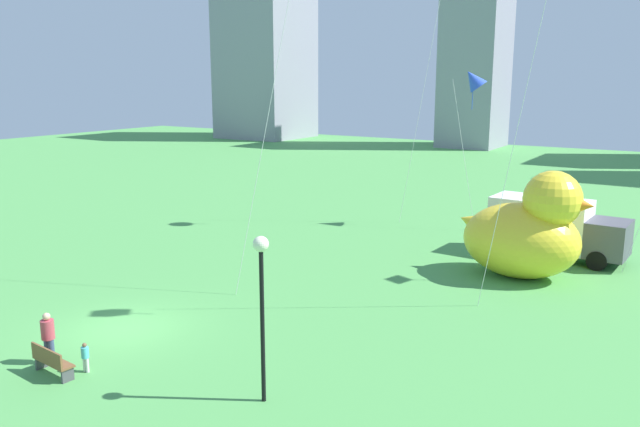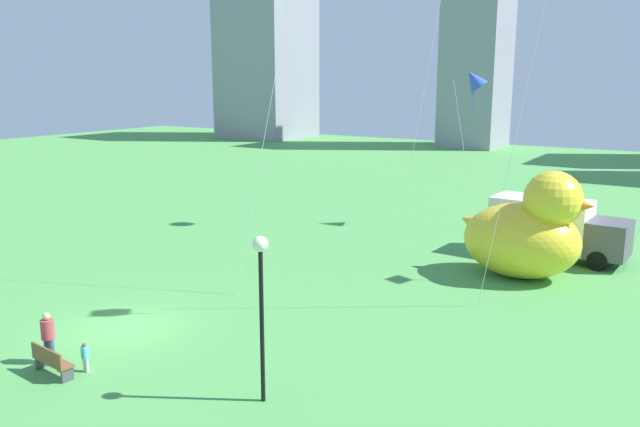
{
  "view_description": "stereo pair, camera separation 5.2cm",
  "coord_description": "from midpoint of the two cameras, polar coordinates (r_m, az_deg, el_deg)",
  "views": [
    {
      "loc": [
        16.94,
        -14.14,
        8.6
      ],
      "look_at": [
        4.96,
        4.96,
        3.8
      ],
      "focal_mm": 35.87,
      "sensor_mm": 36.0,
      "label": 1
    },
    {
      "loc": [
        16.99,
        -14.11,
        8.6
      ],
      "look_at": [
        4.96,
        4.96,
        3.8
      ],
      "focal_mm": 35.87,
      "sensor_mm": 36.0,
      "label": 2
    }
  ],
  "objects": [
    {
      "name": "ground_plane",
      "position": [
        23.7,
        -16.98,
        -9.81
      ],
      "size": [
        140.0,
        140.0,
        0.0
      ],
      "primitive_type": "plane",
      "color": "#4C974B"
    },
    {
      "name": "park_bench",
      "position": [
        20.79,
        -22.81,
        -11.99
      ],
      "size": [
        1.61,
        0.6,
        0.9
      ],
      "color": "brown",
      "rests_on": "ground"
    },
    {
      "name": "person_adult",
      "position": [
        21.5,
        -23.03,
        -9.97
      ],
      "size": [
        0.4,
        0.4,
        1.63
      ],
      "color": "#38476B",
      "rests_on": "ground"
    },
    {
      "name": "person_child",
      "position": [
        20.66,
        -20.15,
        -11.82
      ],
      "size": [
        0.22,
        0.22,
        0.92
      ],
      "color": "silver",
      "rests_on": "ground"
    },
    {
      "name": "giant_inflatable_duck",
      "position": [
        29.13,
        17.98,
        -1.59
      ],
      "size": [
        5.8,
        3.72,
        4.81
      ],
      "color": "yellow",
      "rests_on": "ground"
    },
    {
      "name": "lamppost",
      "position": [
        16.83,
        -5.2,
        -6.13
      ],
      "size": [
        0.42,
        0.42,
        4.62
      ],
      "color": "black",
      "rests_on": "ground"
    },
    {
      "name": "box_truck",
      "position": [
        32.95,
        20.27,
        -1.27
      ],
      "size": [
        6.42,
        2.66,
        2.85
      ],
      "color": "white",
      "rests_on": "ground"
    },
    {
      "name": "city_skyline",
      "position": [
        79.9,
        18.27,
        15.05
      ],
      "size": [
        88.44,
        15.33,
        35.38
      ],
      "color": "gray",
      "rests_on": "ground"
    },
    {
      "name": "kite_blue",
      "position": [
        37.91,
        13.61,
        11.55
      ],
      "size": [
        1.82,
        1.68,
        9.29
      ],
      "color": "silver",
      "rests_on": "ground"
    }
  ]
}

